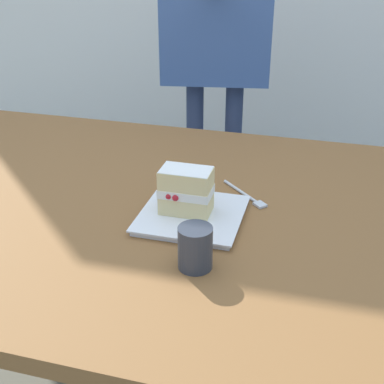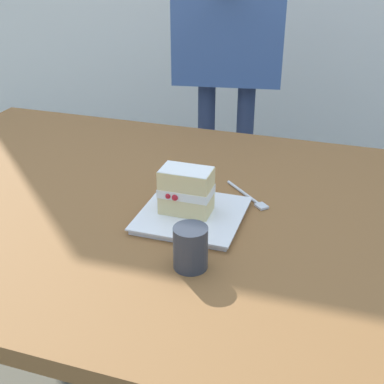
# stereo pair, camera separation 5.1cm
# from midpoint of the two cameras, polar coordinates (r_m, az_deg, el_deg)

# --- Properties ---
(patio_table) EXTENTS (1.48, 1.09, 0.73)m
(patio_table) POSITION_cam_midpoint_polar(r_m,az_deg,el_deg) (1.37, -8.02, -3.92)
(patio_table) COLOR brown
(patio_table) RESTS_ON ground
(dessert_plate) EXTENTS (0.24, 0.24, 0.02)m
(dessert_plate) POSITION_cam_midpoint_polar(r_m,az_deg,el_deg) (1.23, -1.19, -2.60)
(dessert_plate) COLOR white
(dessert_plate) RESTS_ON patio_table
(cake_slice) EXTENTS (0.12, 0.09, 0.11)m
(cake_slice) POSITION_cam_midpoint_polar(r_m,az_deg,el_deg) (1.21, -1.87, 0.14)
(cake_slice) COLOR #EAD18C
(cake_slice) RESTS_ON dessert_plate
(dessert_fork) EXTENTS (0.13, 0.13, 0.01)m
(dessert_fork) POSITION_cam_midpoint_polar(r_m,az_deg,el_deg) (1.33, 4.89, -0.38)
(dessert_fork) COLOR silver
(dessert_fork) RESTS_ON patio_table
(coffee_cup) EXTENTS (0.07, 0.07, 0.09)m
(coffee_cup) POSITION_cam_midpoint_polar(r_m,az_deg,el_deg) (1.04, -1.06, -6.09)
(coffee_cup) COLOR #333842
(coffee_cup) RESTS_ON patio_table
(diner_person) EXTENTS (0.45, 0.57, 1.55)m
(diner_person) POSITION_cam_midpoint_polar(r_m,az_deg,el_deg) (2.09, 1.95, 18.69)
(diner_person) COLOR navy
(diner_person) RESTS_ON ground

